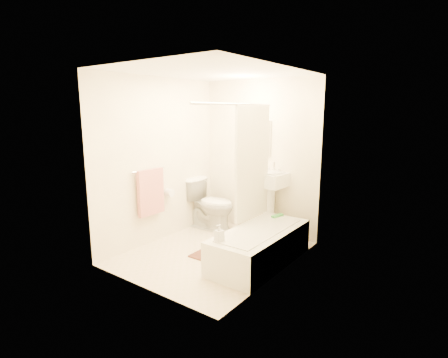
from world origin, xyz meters
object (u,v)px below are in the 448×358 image
Objects in this scene: bathtub at (260,246)px; bath_mat at (214,256)px; toilet at (211,204)px; soap_bottle at (219,233)px; sink at (268,202)px.

bathtub reaches higher than bath_mat.
soap_bottle is (1.15, -1.28, 0.12)m from toilet.
toilet is at bearing 153.33° from bathtub.
bath_mat is 2.81× the size of soap_bottle.
soap_bottle is at bearing -45.03° from bath_mat.
bath_mat is at bearing -142.00° from toilet.
toilet is 1.23m from bath_mat.
bathtub is (1.34, -0.67, -0.19)m from toilet.
sink reaches higher than soap_bottle.
sink is at bearing 81.43° from bath_mat.
sink is 0.71× the size of bathtub.
sink is 5.50× the size of soap_bottle.
toilet is 1.51m from bathtub.
soap_bottle reaches higher than bathtub.
sink reaches higher than bathtub.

